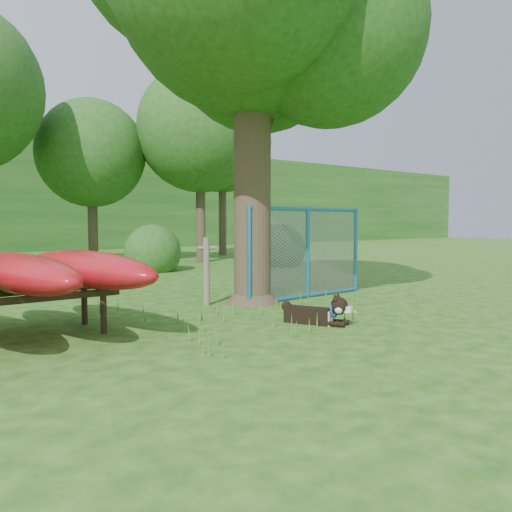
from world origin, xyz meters
TOP-DOWN VIEW (x-y plane):
  - ground at (0.00, 0.00)m, footprint 80.00×80.00m
  - wooden_post at (-0.04, 2.43)m, footprint 0.35×0.17m
  - husky_dog at (0.42, -0.13)m, footprint 0.66×1.12m
  - fence_section at (2.12, 1.94)m, footprint 3.23×0.25m
  - wildflower_clump at (0.80, -0.49)m, footprint 0.11×0.11m
  - bg_tree_c at (1.50, 13.00)m, footprint 4.00×4.00m
  - bg_tree_d at (5.00, 11.00)m, footprint 4.80×4.80m
  - bg_tree_e at (8.00, 14.00)m, footprint 4.60×4.60m
  - shrub_right at (6.50, 8.00)m, footprint 1.80×1.80m
  - shrub_mid at (2.00, 9.00)m, footprint 1.80×1.80m

SIDE VIEW (x-z plane):
  - ground at x=0.00m, z-range 0.00..0.00m
  - shrub_right at x=6.50m, z-range -0.90..0.90m
  - shrub_mid at x=2.00m, z-range -0.90..0.90m
  - wildflower_clump at x=0.80m, z-range 0.07..0.30m
  - husky_dog at x=0.42m, z-range -0.08..0.45m
  - wooden_post at x=-0.04m, z-range 0.04..1.33m
  - fence_section at x=2.12m, z-range -0.63..2.52m
  - bg_tree_c at x=1.50m, z-range 1.05..7.17m
  - bg_tree_d at x=5.00m, z-range 1.33..8.83m
  - bg_tree_e at x=8.00m, z-range 1.46..9.01m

